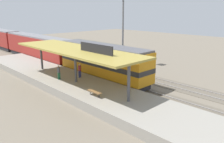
% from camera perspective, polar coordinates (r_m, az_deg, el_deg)
% --- Properties ---
extents(ground_plane, '(120.00, 120.00, 0.00)m').
position_cam_1_polar(ground_plane, '(30.55, 1.20, -1.57)').
color(ground_plane, '#706656').
extents(track_near, '(3.20, 110.00, 0.16)m').
position_cam_1_polar(track_near, '(29.22, -1.57, -2.29)').
color(track_near, '#5F5649').
rests_on(track_near, ground).
extents(track_far, '(3.20, 110.00, 0.16)m').
position_cam_1_polar(track_far, '(32.37, 4.44, -0.59)').
color(track_far, '#5F5649').
rests_on(track_far, ground).
extents(platform, '(6.00, 44.00, 0.90)m').
position_cam_1_polar(platform, '(26.35, -8.97, -3.48)').
color(platform, gray).
rests_on(platform, ground).
extents(station_canopy, '(5.20, 18.00, 4.70)m').
position_cam_1_polar(station_canopy, '(25.29, -9.23, 5.28)').
color(station_canopy, '#47474C').
rests_on(station_canopy, platform).
extents(platform_bench, '(0.44, 1.70, 0.50)m').
position_cam_1_polar(platform_bench, '(21.52, -4.44, -5.11)').
color(platform_bench, '#333338').
rests_on(platform_bench, platform).
extents(locomotive, '(2.93, 14.43, 4.44)m').
position_cam_1_polar(locomotive, '(29.05, -2.44, 2.46)').
color(locomotive, '#28282D').
rests_on(locomotive, track_near).
extents(passenger_carriage_front, '(2.90, 20.00, 4.24)m').
position_cam_1_polar(passenger_carriage_front, '(43.96, -18.34, 5.90)').
color(passenger_carriage_front, '#28282D').
rests_on(passenger_carriage_front, track_near).
extents(freight_car, '(2.80, 12.00, 3.54)m').
position_cam_1_polar(freight_car, '(37.60, -4.75, 4.64)').
color(freight_car, '#28282D').
rests_on(freight_car, track_far).
extents(light_mast, '(1.10, 1.10, 11.70)m').
position_cam_1_polar(light_mast, '(36.51, 2.81, 14.51)').
color(light_mast, slate).
rests_on(light_mast, ground).
extents(person_waiting, '(0.34, 0.34, 1.71)m').
position_cam_1_polar(person_waiting, '(27.22, -13.27, -0.01)').
color(person_waiting, '#23603D').
rests_on(person_waiting, platform).
extents(person_walking, '(0.34, 0.34, 1.71)m').
position_cam_1_polar(person_walking, '(27.58, -8.15, 0.44)').
color(person_walking, navy).
rests_on(person_walking, platform).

